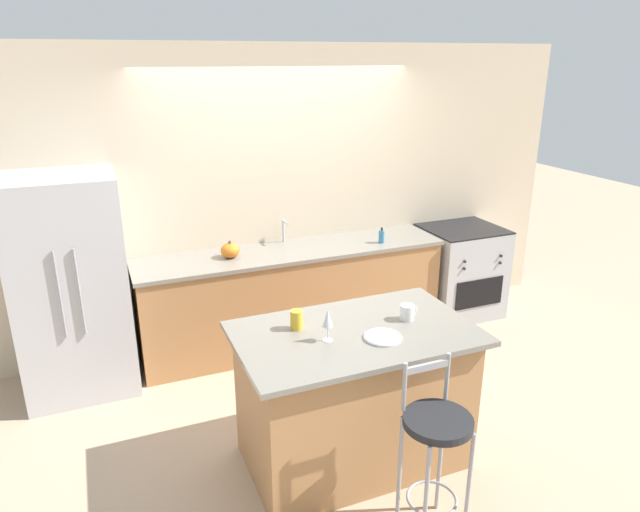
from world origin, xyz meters
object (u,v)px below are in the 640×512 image
refrigerator (71,286)px  pumpkin_decoration (230,251)px  oven_range (459,271)px  bar_stool_near (436,441)px  coffee_mug (407,312)px  soap_bottle (382,236)px  dinner_plate (383,337)px  wine_glass (328,319)px  tumbler_cup (297,320)px

refrigerator → pumpkin_decoration: refrigerator is taller
oven_range → bar_stool_near: bearing=-128.0°
coffee_mug → soap_bottle: bearing=67.4°
dinner_plate → wine_glass: wine_glass is taller
tumbler_cup → soap_bottle: bearing=46.0°
refrigerator → oven_range: refrigerator is taller
tumbler_cup → coffee_mug: bearing=-11.7°
wine_glass → coffee_mug: bearing=6.8°
wine_glass → soap_bottle: wine_glass is taller
refrigerator → oven_range: (3.69, 0.02, -0.42)m
refrigerator → coffee_mug: size_ratio=13.88×
bar_stool_near → wine_glass: wine_glass is taller
refrigerator → tumbler_cup: 2.01m
pumpkin_decoration → soap_bottle: pumpkin_decoration is taller
oven_range → bar_stool_near: 3.10m
dinner_plate → refrigerator: bearing=134.1°
wine_glass → tumbler_cup: bearing=118.4°
bar_stool_near → oven_range: bearing=52.0°
bar_stool_near → refrigerator: bearing=126.5°
oven_range → pumpkin_decoration: size_ratio=5.68×
bar_stool_near → pumpkin_decoration: size_ratio=6.44×
coffee_mug → bar_stool_near: bearing=-108.4°
refrigerator → wine_glass: refrigerator is taller
dinner_plate → wine_glass: bearing=162.4°
oven_range → coffee_mug: size_ratio=7.34×
coffee_mug → pumpkin_decoration: size_ratio=0.77×
dinner_plate → coffee_mug: coffee_mug is taller
wine_glass → tumbler_cup: (-0.12, 0.22, -0.08)m
refrigerator → dinner_plate: refrigerator is taller
dinner_plate → oven_range: bearing=43.8°
wine_glass → pumpkin_decoration: (-0.16, 1.77, -0.10)m
pumpkin_decoration → soap_bottle: (1.41, -0.13, -0.00)m
oven_range → refrigerator: bearing=-179.6°
coffee_mug → pumpkin_decoration: 1.86m
tumbler_cup → soap_bottle: 1.97m
dinner_plate → tumbler_cup: tumbler_cup is taller
dinner_plate → tumbler_cup: bearing=143.9°
tumbler_cup → soap_bottle: (1.37, 1.42, -0.03)m
coffee_mug → soap_bottle: 1.70m
pumpkin_decoration → dinner_plate: bearing=-75.5°
coffee_mug → pumpkin_decoration: bearing=114.1°
bar_stool_near → tumbler_cup: size_ratio=8.39×
dinner_plate → tumbler_cup: size_ratio=1.87×
pumpkin_decoration → refrigerator: bearing=-178.0°
refrigerator → pumpkin_decoration: (1.29, 0.05, 0.11)m
wine_glass → bar_stool_near: bearing=-63.7°
bar_stool_near → coffee_mug: (0.25, 0.76, 0.39)m
bar_stool_near → soap_bottle: bearing=68.8°
bar_stool_near → coffee_mug: 0.89m
soap_bottle → coffee_mug: bearing=-112.6°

